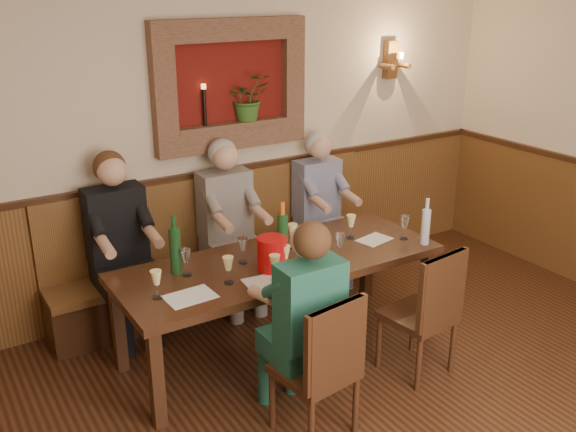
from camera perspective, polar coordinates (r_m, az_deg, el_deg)
name	(u,v)px	position (r m, az deg, el deg)	size (l,w,h in m)	color
room_shell	(498,168)	(2.96, 18.17, 4.06)	(6.04, 6.04, 2.82)	beige
wainscoting	(469,415)	(3.53, 15.78, -16.67)	(6.02, 6.02, 1.15)	brown
wall_niche	(236,90)	(5.41, -4.67, 11.10)	(1.36, 0.30, 1.06)	#61120D
wall_sconce	(392,61)	(6.31, 9.23, 13.47)	(0.25, 0.20, 0.35)	brown
dining_table	(280,268)	(4.71, -0.71, -4.69)	(2.40, 0.90, 0.75)	#371910
bench	(224,266)	(5.61, -5.71, -4.43)	(3.00, 0.45, 1.11)	#381E0F
chair_near_left	(316,393)	(4.08, 2.51, -15.49)	(0.48, 0.48, 0.97)	#371910
chair_near_right	(419,336)	(4.73, 11.54, -10.43)	(0.48, 0.48, 0.97)	#371910
person_bench_left	(123,263)	(5.10, -14.46, -4.06)	(0.44, 0.54, 1.48)	black
person_bench_mid	(231,240)	(5.42, -5.11, -2.14)	(0.43, 0.53, 1.45)	#635E5B
person_bench_right	(322,222)	(5.88, 3.03, -0.52)	(0.41, 0.50, 1.40)	navy
person_chair_front	(302,341)	(4.03, 1.22, -11.01)	(0.40, 0.49, 1.39)	navy
spittoon_bucket	(272,254)	(4.47, -1.44, -3.37)	(0.21, 0.21, 0.24)	red
wine_bottle_green_a	(283,236)	(4.61, -0.49, -1.76)	(0.11, 0.11, 0.44)	#19471E
wine_bottle_green_b	(175,249)	(4.47, -9.97, -2.92)	(0.09, 0.09, 0.42)	#19471E
water_bottle	(426,226)	(5.00, 12.13, -0.85)	(0.09, 0.09, 0.37)	silver
tasting_sheet_a	(190,297)	(4.19, -8.69, -7.09)	(0.31, 0.22, 0.00)	white
tasting_sheet_b	(300,271)	(4.50, 1.04, -4.87)	(0.32, 0.23, 0.00)	white
tasting_sheet_c	(374,239)	(5.07, 7.69, -2.08)	(0.26, 0.19, 0.00)	white
tasting_sheet_d	(269,282)	(4.34, -1.72, -5.85)	(0.32, 0.23, 0.00)	white
wine_glass_0	(228,270)	(4.30, -5.32, -4.80)	(0.08, 0.08, 0.19)	#FBF296
wine_glass_1	(243,250)	(4.60, -4.03, -3.07)	(0.08, 0.08, 0.19)	white
wine_glass_2	(340,246)	(4.67, 4.63, -2.68)	(0.08, 0.08, 0.19)	white
wine_glass_3	(405,228)	(5.08, 10.32, -1.02)	(0.08, 0.08, 0.19)	white
wine_glass_4	(187,263)	(4.45, -9.00, -4.11)	(0.08, 0.08, 0.19)	white
wine_glass_5	(157,285)	(4.17, -11.59, -5.99)	(0.08, 0.08, 0.19)	#FBF296
wine_glass_6	(275,268)	(4.31, -1.19, -4.66)	(0.08, 0.08, 0.19)	#FBF296
wine_glass_7	(285,258)	(4.46, -0.26, -3.78)	(0.08, 0.08, 0.19)	#FBF296
wine_glass_8	(292,236)	(4.84, 0.40, -1.79)	(0.08, 0.08, 0.19)	#FBF296
wine_glass_9	(351,227)	(5.04, 5.61, -0.95)	(0.08, 0.08, 0.19)	#FBF296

